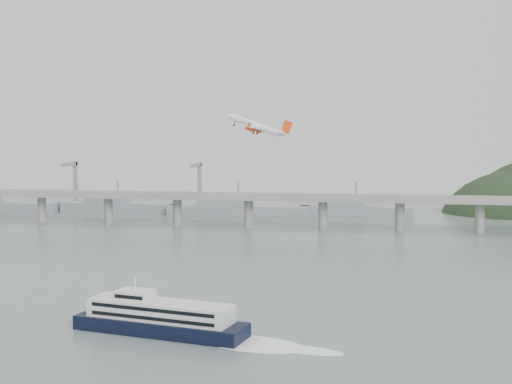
# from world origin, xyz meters

# --- Properties ---
(ground) EXTENTS (900.00, 900.00, 0.00)m
(ground) POSITION_xyz_m (0.00, 0.00, 0.00)
(ground) COLOR slate
(ground) RESTS_ON ground
(bridge) EXTENTS (800.00, 22.00, 23.90)m
(bridge) POSITION_xyz_m (-1.15, 200.00, 17.65)
(bridge) COLOR gray
(bridge) RESTS_ON ground
(distant_fleet) EXTENTS (453.00, 60.90, 40.00)m
(distant_fleet) POSITION_xyz_m (-155.36, 265.08, 6.22)
(distant_fleet) COLOR gray
(distant_fleet) RESTS_ON ground
(ferry) EXTENTS (91.26, 29.56, 17.36)m
(ferry) POSITION_xyz_m (-12.16, -50.42, 4.71)
(ferry) COLOR black
(ferry) RESTS_ON ground
(airliner) EXTENTS (35.36, 32.48, 13.96)m
(airliner) POSITION_xyz_m (-4.21, 83.92, 66.37)
(airliner) COLOR white
(airliner) RESTS_ON ground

